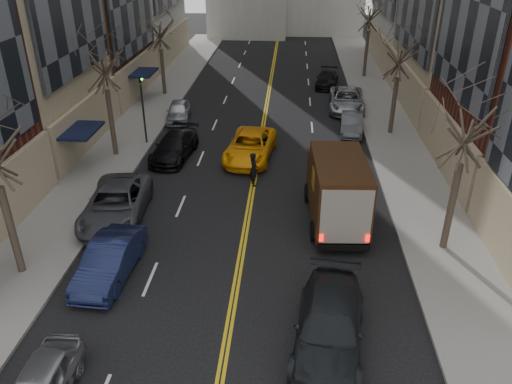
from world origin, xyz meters
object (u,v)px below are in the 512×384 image
at_px(ups_truck, 337,189).
at_px(taxi, 250,146).
at_px(pedestrian, 254,169).
at_px(observer_sedan, 329,326).

height_order(ups_truck, taxi, ups_truck).
bearing_deg(pedestrian, taxi, -11.09).
xyz_separation_m(observer_sedan, taxi, (-3.90, 15.37, -0.02)).
bearing_deg(observer_sedan, taxi, 111.56).
bearing_deg(taxi, pedestrian, -76.21).
distance_m(ups_truck, pedestrian, 5.54).
xyz_separation_m(ups_truck, pedestrian, (-4.17, 3.57, -0.76)).
height_order(ups_truck, observer_sedan, ups_truck).
bearing_deg(ups_truck, observer_sedan, -98.45).
relative_size(ups_truck, pedestrian, 3.33).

